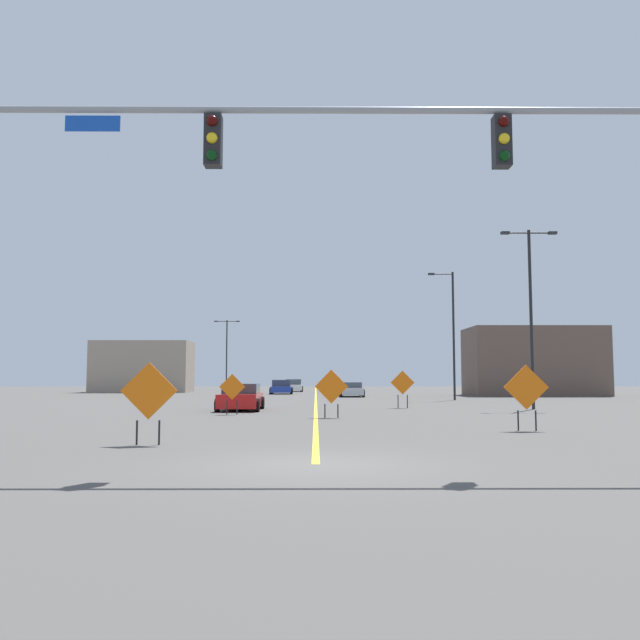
# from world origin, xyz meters

# --- Properties ---
(ground) EXTENTS (200.93, 200.93, 0.00)m
(ground) POSITION_xyz_m (0.00, 0.00, 0.00)
(ground) COLOR #4C4947
(road_centre_stripe) EXTENTS (0.16, 111.63, 0.01)m
(road_centre_stripe) POSITION_xyz_m (0.00, 55.81, 0.00)
(road_centre_stripe) COLOR yellow
(road_centre_stripe) RESTS_ON ground
(traffic_signal_assembly) EXTENTS (17.45, 0.44, 7.42)m
(traffic_signal_assembly) POSITION_xyz_m (3.52, -0.01, 5.77)
(traffic_signal_assembly) COLOR gray
(traffic_signal_assembly) RESTS_ON ground
(street_lamp_mid_right) EXTENTS (2.94, 0.24, 9.36)m
(street_lamp_mid_right) POSITION_xyz_m (11.21, 21.27, 5.41)
(street_lamp_mid_right) COLOR black
(street_lamp_mid_right) RESTS_ON ground
(street_lamp_near_left) EXTENTS (3.29, 0.24, 8.95)m
(street_lamp_near_left) POSITION_xyz_m (-11.49, 72.33, 5.22)
(street_lamp_near_left) COLOR black
(street_lamp_near_left) RESTS_ON ground
(street_lamp_near_right) EXTENTS (1.85, 0.24, 9.23)m
(street_lamp_near_right) POSITION_xyz_m (9.80, 34.46, 5.04)
(street_lamp_near_right) COLOR black
(street_lamp_near_right) RESTS_ON ground
(construction_sign_median_far) EXTENTS (1.41, 0.06, 2.03)m
(construction_sign_median_far) POSITION_xyz_m (-4.14, 3.64, 1.26)
(construction_sign_median_far) COLOR orange
(construction_sign_median_far) RESTS_ON ground
(construction_sign_median_near) EXTENTS (1.40, 0.10, 2.05)m
(construction_sign_median_near) POSITION_xyz_m (6.58, 7.82, 1.27)
(construction_sign_median_near) COLOR orange
(construction_sign_median_near) RESTS_ON ground
(construction_sign_left_shoulder) EXTENTS (1.15, 0.09, 1.80)m
(construction_sign_left_shoulder) POSITION_xyz_m (-3.72, 16.66, 1.13)
(construction_sign_left_shoulder) COLOR orange
(construction_sign_left_shoulder) RESTS_ON ground
(construction_sign_right_shoulder) EXTENTS (1.27, 0.18, 2.00)m
(construction_sign_right_shoulder) POSITION_xyz_m (4.65, 22.63, 1.26)
(construction_sign_right_shoulder) COLOR orange
(construction_sign_right_shoulder) RESTS_ON ground
(construction_sign_right_lane) EXTENTS (1.37, 0.31, 1.97)m
(construction_sign_right_lane) POSITION_xyz_m (0.64, 14.31, 1.21)
(construction_sign_right_lane) COLOR orange
(construction_sign_right_lane) RESTS_ON ground
(car_white_far) EXTENTS (2.27, 4.32, 1.38)m
(car_white_far) POSITION_xyz_m (-2.54, 61.85, 0.66)
(car_white_far) COLOR white
(car_white_far) RESTS_ON ground
(car_red_mid) EXTENTS (2.13, 4.35, 1.33)m
(car_red_mid) POSITION_xyz_m (-3.75, 20.38, 0.63)
(car_red_mid) COLOR red
(car_red_mid) RESTS_ON ground
(car_silver_passing) EXTENTS (2.03, 4.49, 1.20)m
(car_silver_passing) POSITION_xyz_m (2.98, 42.70, 0.58)
(car_silver_passing) COLOR #B7BABF
(car_silver_passing) RESTS_ON ground
(car_blue_near) EXTENTS (2.22, 4.27, 1.36)m
(car_blue_near) POSITION_xyz_m (-3.33, 51.61, 0.63)
(car_blue_near) COLOR #1E389E
(car_blue_near) RESTS_ON ground
(roadside_building_west) EXTENTS (10.29, 5.13, 5.48)m
(roadside_building_west) POSITION_xyz_m (-18.71, 58.77, 2.74)
(roadside_building_west) COLOR gray
(roadside_building_west) RESTS_ON ground
(roadside_building_east) EXTENTS (11.50, 6.31, 6.03)m
(roadside_building_east) POSITION_xyz_m (19.40, 45.98, 3.02)
(roadside_building_east) COLOR brown
(roadside_building_east) RESTS_ON ground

